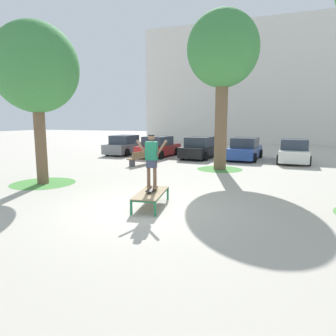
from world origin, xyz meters
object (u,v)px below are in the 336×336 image
at_px(car_black, 200,148).
at_px(car_white, 294,152).
at_px(car_blue, 245,149).
at_px(tree_near_left, 36,69).
at_px(tree_mid_back, 223,52).
at_px(car_red, 158,147).
at_px(skate_box, 151,194).
at_px(car_grey, 125,145).
at_px(skateboard, 152,189).
at_px(park_bench, 142,157).
at_px(skater, 152,157).

relative_size(car_black, car_white, 1.02).
bearing_deg(car_blue, tree_near_left, -122.48).
xyz_separation_m(tree_mid_back, car_blue, (0.79, 4.76, -5.48)).
xyz_separation_m(tree_mid_back, car_white, (3.87, 4.35, -5.48)).
distance_m(tree_near_left, car_white, 15.36).
bearing_deg(tree_near_left, car_red, 84.87).
bearing_deg(tree_near_left, car_blue, 57.52).
relative_size(skate_box, car_red, 0.46).
bearing_deg(car_grey, tree_near_left, -79.25).
height_order(tree_mid_back, car_black, tree_mid_back).
relative_size(skate_box, skateboard, 2.44).
distance_m(car_black, park_bench, 5.02).
distance_m(skateboard, car_red, 13.03).
bearing_deg(skater, skate_box, -80.46).
bearing_deg(park_bench, car_black, 60.53).
distance_m(skater, car_red, 13.05).
relative_size(car_grey, car_blue, 0.98).
relative_size(tree_near_left, car_red, 1.51).
relative_size(car_white, park_bench, 1.74).
bearing_deg(car_blue, car_grey, 179.96).
relative_size(skateboard, car_grey, 0.19).
bearing_deg(tree_near_left, park_bench, 76.58).
bearing_deg(skate_box, skateboard, 99.57).
height_order(car_grey, park_bench, car_grey).
relative_size(car_grey, car_white, 1.00).
height_order(skater, car_red, skater).
height_order(car_red, car_blue, same).
height_order(skate_box, tree_near_left, tree_near_left).
bearing_deg(car_red, tree_near_left, -95.13).
height_order(skateboard, car_grey, car_grey).
relative_size(skateboard, car_blue, 0.19).
bearing_deg(tree_mid_back, car_black, 116.92).
bearing_deg(park_bench, car_blue, 39.74).
bearing_deg(skater, car_blue, 83.74).
height_order(tree_near_left, tree_mid_back, tree_mid_back).
relative_size(tree_near_left, car_white, 1.55).
xyz_separation_m(skater, car_red, (-4.77, 12.12, -0.84)).
bearing_deg(car_blue, skateboard, -96.26).
xyz_separation_m(car_grey, car_black, (6.16, -0.25, 0.00)).
bearing_deg(skateboard, car_white, 69.98).
height_order(car_black, park_bench, car_black).
bearing_deg(car_black, park_bench, -119.47).
height_order(car_blue, car_white, same).
relative_size(skateboard, tree_mid_back, 0.10).
xyz_separation_m(car_blue, park_bench, (-5.55, -4.61, -0.24)).
relative_size(skater, car_white, 0.40).
distance_m(car_blue, park_bench, 7.22).
height_order(skater, car_grey, skater).
distance_m(car_grey, park_bench, 5.92).
bearing_deg(car_black, skate_box, -82.25).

